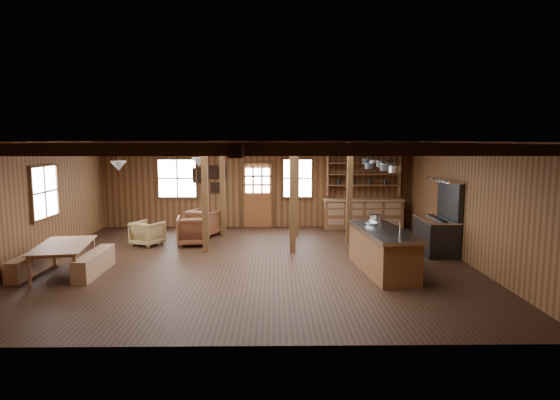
# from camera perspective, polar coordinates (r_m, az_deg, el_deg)

# --- Properties ---
(room) EXTENTS (10.04, 9.04, 2.84)m
(room) POSITION_cam_1_polar(r_m,az_deg,el_deg) (10.77, -3.55, -0.34)
(room) COLOR black
(room) RESTS_ON ground
(ceiling_joists) EXTENTS (9.80, 8.82, 0.18)m
(ceiling_joists) POSITION_cam_1_polar(r_m,az_deg,el_deg) (10.85, -3.56, 6.50)
(ceiling_joists) COLOR black
(ceiling_joists) RESTS_ON ceiling
(timber_posts) EXTENTS (3.95, 2.35, 2.80)m
(timber_posts) POSITION_cam_1_polar(r_m,az_deg,el_deg) (12.82, -0.79, 0.91)
(timber_posts) COLOR #422713
(timber_posts) RESTS_ON floor
(back_door) EXTENTS (1.02, 0.08, 2.15)m
(back_door) POSITION_cam_1_polar(r_m,az_deg,el_deg) (15.25, -2.74, -0.04)
(back_door) COLOR brown
(back_door) RESTS_ON floor
(window_back_left) EXTENTS (1.32, 0.06, 1.32)m
(window_back_left) POSITION_cam_1_polar(r_m,az_deg,el_deg) (15.49, -12.42, 2.58)
(window_back_left) COLOR white
(window_back_left) RESTS_ON wall_back
(window_back_right) EXTENTS (1.02, 0.06, 1.32)m
(window_back_right) POSITION_cam_1_polar(r_m,az_deg,el_deg) (15.19, 2.15, 2.66)
(window_back_right) COLOR white
(window_back_right) RESTS_ON wall_back
(window_left) EXTENTS (0.14, 1.24, 1.32)m
(window_left) POSITION_cam_1_polar(r_m,az_deg,el_deg) (12.50, -26.80, 0.87)
(window_left) COLOR white
(window_left) RESTS_ON wall_back
(notice_boards) EXTENTS (1.08, 0.03, 0.90)m
(notice_boards) POSITION_cam_1_polar(r_m,az_deg,el_deg) (15.30, -8.38, 2.77)
(notice_boards) COLOR silver
(notice_boards) RESTS_ON wall_back
(back_counter) EXTENTS (2.55, 0.60, 2.45)m
(back_counter) POSITION_cam_1_polar(r_m,az_deg,el_deg) (15.31, 10.06, -1.18)
(back_counter) COLOR brown
(back_counter) RESTS_ON floor
(pendant_lamps) EXTENTS (1.86, 2.36, 0.66)m
(pendant_lamps) POSITION_cam_1_polar(r_m,az_deg,el_deg) (12.00, -14.18, 4.32)
(pendant_lamps) COLOR #29292B
(pendant_lamps) RESTS_ON ceiling
(pot_rack) EXTENTS (0.41, 3.00, 0.44)m
(pot_rack) POSITION_cam_1_polar(r_m,az_deg,el_deg) (11.22, 12.01, 4.29)
(pot_rack) COLOR #29292B
(pot_rack) RESTS_ON ceiling
(kitchen_island) EXTENTS (1.14, 2.58, 1.20)m
(kitchen_island) POSITION_cam_1_polar(r_m,az_deg,el_deg) (10.33, 12.38, -6.03)
(kitchen_island) COLOR brown
(kitchen_island) RESTS_ON floor
(step_stool) EXTENTS (0.44, 0.35, 0.34)m
(step_stool) POSITION_cam_1_polar(r_m,az_deg,el_deg) (10.86, 12.03, -7.02)
(step_stool) COLOR brown
(step_stool) RESTS_ON floor
(commercial_range) EXTENTS (0.79, 1.50, 1.86)m
(commercial_range) POSITION_cam_1_polar(r_m,az_deg,el_deg) (12.41, 18.70, -3.39)
(commercial_range) COLOR #29292B
(commercial_range) RESTS_ON floor
(dining_table) EXTENTS (1.29, 1.96, 0.64)m
(dining_table) POSITION_cam_1_polar(r_m,az_deg,el_deg) (10.99, -24.65, -6.57)
(dining_table) COLOR #916142
(dining_table) RESTS_ON floor
(bench_wall) EXTENTS (0.29, 1.57, 0.43)m
(bench_wall) POSITION_cam_1_polar(r_m,az_deg,el_deg) (11.34, -28.11, -6.90)
(bench_wall) COLOR brown
(bench_wall) RESTS_ON floor
(bench_aisle) EXTENTS (0.32, 1.69, 0.46)m
(bench_aisle) POSITION_cam_1_polar(r_m,az_deg,el_deg) (10.79, -21.68, -7.16)
(bench_aisle) COLOR brown
(bench_aisle) RESTS_ON floor
(armchair_a) EXTENTS (0.96, 0.98, 0.79)m
(armchair_a) POSITION_cam_1_polar(r_m,az_deg,el_deg) (12.90, -10.52, -3.69)
(armchair_a) COLOR brown
(armchair_a) RESTS_ON floor
(armchair_b) EXTENTS (1.11, 1.13, 0.78)m
(armchair_b) POSITION_cam_1_polar(r_m,az_deg,el_deg) (14.14, -9.17, -2.72)
(armchair_b) COLOR brown
(armchair_b) RESTS_ON floor
(armchair_c) EXTENTS (0.95, 0.96, 0.66)m
(armchair_c) POSITION_cam_1_polar(r_m,az_deg,el_deg) (13.18, -15.85, -3.91)
(armchair_c) COLOR olive
(armchair_c) RESTS_ON floor
(counter_pot) EXTENTS (0.27, 0.27, 0.16)m
(counter_pot) POSITION_cam_1_polar(r_m,az_deg,el_deg) (11.19, 11.55, -2.14)
(counter_pot) COLOR silver
(counter_pot) RESTS_ON kitchen_island
(bowl) EXTENTS (0.31, 0.31, 0.07)m
(bowl) POSITION_cam_1_polar(r_m,az_deg,el_deg) (10.66, 11.12, -2.86)
(bowl) COLOR silver
(bowl) RESTS_ON kitchen_island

